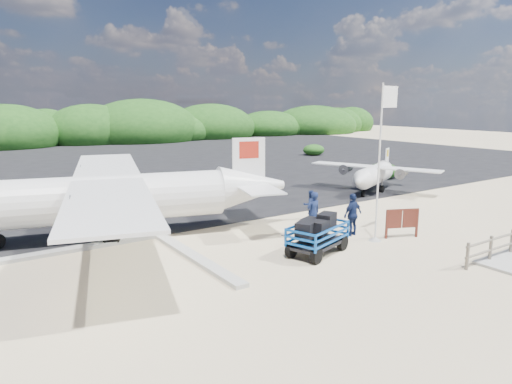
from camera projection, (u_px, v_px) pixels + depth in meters
ground at (310, 248)px, 18.62m from camera, size 160.00×160.00×0.00m
asphalt_apron at (102, 165)px, 43.02m from camera, size 90.00×50.00×0.04m
lagoon at (70, 284)px, 14.90m from camera, size 9.00×7.00×0.40m
vegetation_band at (51, 145)px, 63.35m from camera, size 124.00×8.00×4.40m
fence at (510, 254)px, 17.84m from camera, size 6.40×2.00×1.10m
baggage_cart at (317, 254)px, 17.93m from camera, size 3.18×2.40×1.41m
flagpole at (375, 241)px, 19.61m from camera, size 1.42×0.84×6.62m
signboard at (401, 238)px, 20.02m from camera, size 1.53×0.79×1.33m
crew_a at (313, 213)px, 20.47m from camera, size 0.70×0.46×1.93m
crew_b at (310, 205)px, 23.01m from camera, size 0.87×0.76×1.51m
crew_c at (353, 215)px, 20.20m from camera, size 1.16×0.58×1.91m
aircraft_large at (279, 157)px, 49.54m from camera, size 22.16×22.16×5.39m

